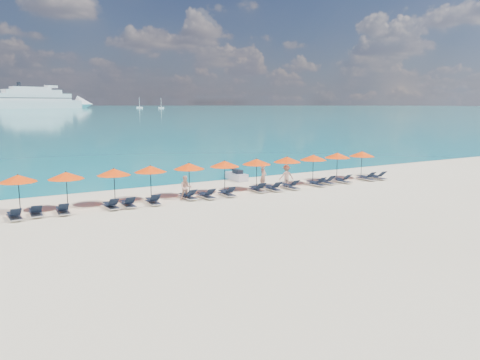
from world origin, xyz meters
TOP-DOWN VIEW (x-y plane):
  - ground at (0.00, 0.00)m, footprint 1400.00×1400.00m
  - cruise_ship at (58.56, 538.01)m, footprint 117.82×57.85m
  - sailboat_near at (164.33, 461.06)m, footprint 6.07×2.02m
  - sailboat_far at (151.43, 495.62)m, footprint 6.69×2.23m
  - jetski at (3.35, 9.42)m, footprint 0.92×2.40m
  - beachgoer_a at (3.24, 5.21)m, footprint 0.79×0.75m
  - beachgoer_b at (-3.36, 4.20)m, footprint 0.86×0.64m
  - beachgoer_c at (5.01, 4.78)m, footprint 1.18×0.79m
  - umbrella_0 at (-13.06, 5.40)m, footprint 2.10×2.10m
  - umbrella_1 at (-10.51, 5.19)m, footprint 2.10×2.10m
  - umbrella_2 at (-7.70, 5.22)m, footprint 2.10×2.10m
  - umbrella_3 at (-5.29, 5.40)m, footprint 2.10×2.10m
  - umbrella_4 at (-2.60, 5.37)m, footprint 2.10×2.10m
  - umbrella_5 at (0.06, 5.26)m, footprint 2.10×2.10m
  - umbrella_6 at (2.61, 5.14)m, footprint 2.10×2.10m
  - umbrella_7 at (5.30, 5.13)m, footprint 2.10×2.10m
  - umbrella_8 at (7.83, 5.18)m, footprint 2.10×2.10m
  - umbrella_9 at (10.48, 5.40)m, footprint 2.10×2.10m
  - umbrella_10 at (13.00, 5.23)m, footprint 2.10×2.10m
  - lounger_0 at (-13.47, 3.93)m, footprint 0.74×1.74m
  - lounger_1 at (-12.37, 4.20)m, footprint 0.65×1.71m
  - lounger_2 at (-11.00, 3.99)m, footprint 0.69×1.72m
  - lounger_3 at (-8.28, 3.93)m, footprint 0.68×1.72m
  - lounger_4 at (-7.27, 3.88)m, footprint 0.67×1.72m
  - lounger_5 at (-5.70, 3.88)m, footprint 0.74×1.74m
  - lounger_6 at (-3.20, 4.23)m, footprint 0.74×1.74m
  - lounger_7 at (-2.04, 3.87)m, footprint 0.72×1.73m
  - lounger_8 at (-0.49, 3.90)m, footprint 0.66×1.71m
  - lounger_9 at (2.08, 4.14)m, footprint 0.74×1.74m
  - lounger_10 at (3.22, 3.92)m, footprint 0.63×1.70m
  - lounger_11 at (4.73, 3.90)m, footprint 0.72×1.73m
  - lounger_12 at (7.20, 3.94)m, footprint 0.77×1.75m
  - lounger_13 at (8.41, 4.24)m, footprint 0.70×1.73m
  - lounger_14 at (9.88, 4.07)m, footprint 0.74×1.74m
  - lounger_15 at (12.39, 4.02)m, footprint 0.67×1.72m
  - lounger_16 at (13.48, 3.90)m, footprint 0.68×1.72m

SIDE VIEW (x-z plane):
  - ground at x=0.00m, z-range 0.00..0.00m
  - lounger_0 at x=-13.47m, z-range -0.09..0.56m
  - lounger_1 at x=-12.37m, z-range -0.09..0.56m
  - lounger_2 at x=-11.00m, z-range -0.09..0.56m
  - lounger_3 at x=-8.28m, z-range -0.09..0.56m
  - lounger_4 at x=-7.27m, z-range -0.09..0.56m
  - lounger_5 at x=-5.70m, z-range -0.09..0.56m
  - lounger_6 at x=-3.20m, z-range -0.09..0.56m
  - lounger_7 at x=-2.04m, z-range -0.09..0.56m
  - lounger_8 at x=-0.49m, z-range -0.09..0.56m
  - lounger_9 at x=2.08m, z-range -0.09..0.56m
  - lounger_10 at x=3.22m, z-range -0.09..0.56m
  - lounger_11 at x=4.73m, z-range -0.09..0.56m
  - lounger_12 at x=7.20m, z-range -0.09..0.56m
  - lounger_13 at x=8.41m, z-range -0.09..0.56m
  - lounger_14 at x=9.88m, z-range -0.09..0.56m
  - lounger_15 at x=12.39m, z-range -0.09..0.56m
  - lounger_16 at x=13.48m, z-range -0.09..0.56m
  - jetski at x=3.35m, z-range -0.08..0.78m
  - beachgoer_b at x=-3.36m, z-range 0.00..1.59m
  - beachgoer_c at x=5.01m, z-range 0.00..1.67m
  - beachgoer_a at x=3.24m, z-range 0.00..1.82m
  - sailboat_near at x=164.33m, z-range -4.42..6.70m
  - sailboat_far at x=151.43m, z-range -4.87..7.39m
  - umbrella_0 at x=-13.06m, z-range 0.88..3.16m
  - umbrella_1 at x=-10.51m, z-range 0.88..3.16m
  - umbrella_2 at x=-7.70m, z-range 0.88..3.16m
  - umbrella_3 at x=-5.29m, z-range 0.88..3.16m
  - umbrella_4 at x=-2.60m, z-range 0.88..3.16m
  - umbrella_5 at x=0.06m, z-range 0.88..3.16m
  - umbrella_6 at x=2.61m, z-range 0.88..3.16m
  - umbrella_7 at x=5.30m, z-range 0.88..3.16m
  - umbrella_8 at x=7.83m, z-range 0.88..3.16m
  - umbrella_9 at x=10.48m, z-range 0.88..3.16m
  - umbrella_10 at x=13.00m, z-range 0.88..3.16m
  - cruise_ship at x=58.56m, z-range -7.91..25.07m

